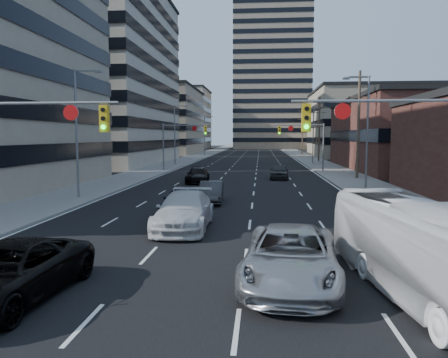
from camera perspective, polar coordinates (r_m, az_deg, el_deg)
ground at (r=10.82m, az=-8.44°, el=-18.63°), size 400.00×400.00×0.00m
road_surface at (r=139.68m, az=3.86°, el=3.79°), size 18.00×300.00×0.02m
sidewalk_left at (r=140.34m, az=-0.85°, el=3.83°), size 5.00×300.00×0.15m
sidewalk_right at (r=139.96m, az=8.58°, el=3.77°), size 5.00×300.00×0.15m
office_left_mid at (r=76.12m, az=-18.34°, el=12.55°), size 26.00×34.00×28.00m
office_left_far at (r=112.76m, az=-8.77°, el=7.36°), size 20.00×30.00×16.00m
storefront_right_mid at (r=63.41m, az=24.91°, el=5.16°), size 20.00×30.00×9.00m
office_right_far at (r=100.23m, az=18.02°, el=6.81°), size 22.00×28.00×14.00m
apartment_tower at (r=161.51m, az=6.25°, el=14.33°), size 26.00×26.00×58.00m
bg_block_left at (r=152.73m, az=-6.71°, el=7.66°), size 24.00×24.00×20.00m
bg_block_right at (r=142.72m, az=16.90°, el=6.00°), size 22.00×22.00×12.00m
signal_near_left at (r=20.12m, az=-24.34°, el=4.82°), size 6.59×0.33×6.00m
signal_near_right at (r=18.32m, az=21.17°, el=4.91°), size 6.59×0.33×6.00m
signal_far_left at (r=55.50m, az=-5.60°, el=5.45°), size 6.09×0.33×6.00m
signal_far_right at (r=54.85m, az=10.47°, el=5.38°), size 6.09×0.33×6.00m
utility_pole_block at (r=46.67m, az=17.16°, el=7.02°), size 2.20×0.28×11.00m
utility_pole_midblock at (r=76.25m, az=12.33°, el=6.50°), size 2.20×0.28×11.00m
utility_pole_distant at (r=106.06m, az=10.21°, el=6.25°), size 2.20×0.28×11.00m
streetlight_left_near at (r=32.19m, az=-18.47°, el=6.43°), size 2.03×0.22×9.00m
streetlight_left_mid at (r=65.82m, az=-6.32°, el=6.12°), size 2.03×0.22×9.00m
streetlight_left_far at (r=100.39m, az=-2.45°, el=5.96°), size 2.03×0.22×9.00m
streetlight_right_near at (r=35.51m, az=17.97°, el=6.34°), size 2.03×0.22×9.00m
streetlight_right_far at (r=70.05m, az=11.44°, el=6.01°), size 2.03×0.22×9.00m
black_pickup at (r=13.30m, az=-26.38°, el=-10.90°), size 3.03×5.81×1.56m
white_van at (r=20.95m, az=-5.21°, el=-4.19°), size 2.51×6.04×1.75m
silver_suv at (r=13.42m, az=8.72°, el=-9.98°), size 3.29×6.24×1.67m
transit_bus at (r=13.01m, az=25.17°, el=-8.68°), size 3.48×9.82×2.68m
sedan_blue at (r=24.78m, az=-5.51°, el=-2.89°), size 2.15×4.69×1.56m
sedan_grey_center at (r=29.09m, az=-1.68°, el=-1.74°), size 1.69×4.36×1.42m
sedan_black_far at (r=41.59m, az=-3.46°, el=0.49°), size 2.23×5.06×1.44m
sedan_grey_right at (r=45.64m, az=7.25°, el=0.99°), size 2.13×4.73×1.58m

